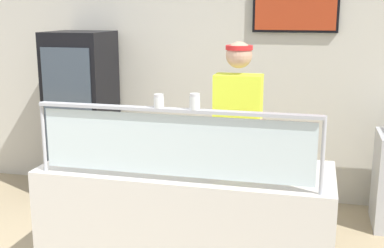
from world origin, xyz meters
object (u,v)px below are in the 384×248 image
at_px(drink_fridge, 82,116).
at_px(pizza_server, 201,160).
at_px(parmesan_shaker, 159,102).
at_px(worker_figure, 238,135).
at_px(pizza_tray, 207,163).
at_px(pepper_flake_shaker, 195,103).

bearing_deg(drink_fridge, pizza_server, -43.20).
xyz_separation_m(parmesan_shaker, worker_figure, (0.33, 1.06, -0.45)).
relative_size(pizza_tray, pepper_flake_shaker, 5.05).
distance_m(worker_figure, drink_fridge, 2.02).
height_order(pepper_flake_shaker, drink_fridge, drink_fridge).
bearing_deg(pepper_flake_shaker, worker_figure, 84.63).
distance_m(parmesan_shaker, drink_fridge, 2.51).
bearing_deg(parmesan_shaker, pepper_flake_shaker, -0.00).
relative_size(pizza_server, worker_figure, 0.16).
height_order(pizza_tray, parmesan_shaker, parmesan_shaker).
xyz_separation_m(pizza_tray, pizza_server, (-0.04, -0.02, 0.02)).
relative_size(pizza_server, drink_fridge, 0.16).
bearing_deg(worker_figure, pepper_flake_shaker, -95.37).
distance_m(pizza_server, drink_fridge, 2.30).
distance_m(pizza_tray, pizza_server, 0.05).
bearing_deg(worker_figure, parmesan_shaker, -107.01).
distance_m(parmesan_shaker, pepper_flake_shaker, 0.23).
xyz_separation_m(pizza_server, drink_fridge, (-1.68, 1.57, -0.10)).
bearing_deg(parmesan_shaker, pizza_tray, 59.63).
relative_size(parmesan_shaker, drink_fridge, 0.05).
xyz_separation_m(worker_figure, drink_fridge, (-1.82, 0.87, -0.11)).
relative_size(worker_figure, drink_fridge, 0.99).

